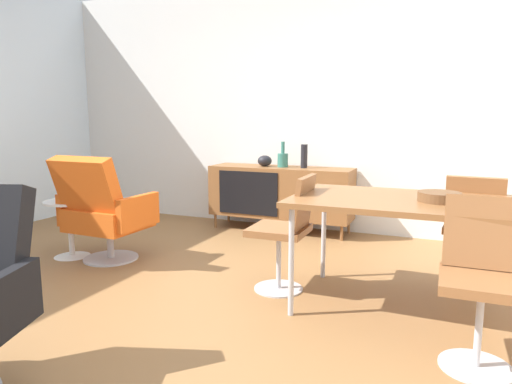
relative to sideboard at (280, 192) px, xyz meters
name	(u,v)px	position (x,y,z in m)	size (l,w,h in m)	color
ground_plane	(187,310)	(0.20, -2.30, -0.44)	(8.32, 8.32, 0.00)	olive
wall_back	(307,105)	(0.20, 0.30, 0.96)	(6.80, 0.12, 2.80)	silver
sideboard	(280,192)	(0.00, 0.00, 0.00)	(1.60, 0.45, 0.72)	brown
vase_cobalt	(283,159)	(0.03, 0.00, 0.37)	(0.12, 0.12, 0.28)	#337266
vase_sculptural_dark	(304,156)	(0.27, 0.00, 0.41)	(0.07, 0.07, 0.26)	black
vase_ceramic_small	(265,161)	(-0.19, 0.00, 0.34)	(0.16, 0.16, 0.12)	black
dining_table	(419,206)	(1.58, -1.71, 0.26)	(1.60, 0.90, 0.74)	brown
wooden_bowl_on_table	(439,197)	(1.69, -1.73, 0.33)	(0.26, 0.26, 0.06)	brown
dining_chair_near_window	(287,228)	(0.69, -1.71, 0.03)	(0.43, 0.41, 0.86)	brown
dining_chair_front_right	(482,275)	(1.93, -2.27, 0.03)	(0.41, 0.43, 0.86)	brown
dining_chair_back_right	(473,228)	(1.92, -1.15, 0.03)	(0.43, 0.45, 0.86)	brown
lounge_chair_red	(103,209)	(-1.02, -1.69, 0.03)	(0.73, 0.67, 0.95)	#D85919
side_table_round	(70,222)	(-1.40, -1.69, -0.12)	(0.44, 0.44, 0.52)	white
fruit_bowl	(68,196)	(-1.41, -1.69, 0.12)	(0.20, 0.20, 0.11)	#262628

